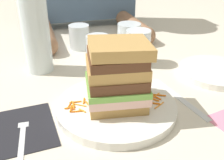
{
  "coord_description": "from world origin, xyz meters",
  "views": [
    {
      "loc": [
        -0.16,
        -0.44,
        0.32
      ],
      "look_at": [
        -0.01,
        0.04,
        0.06
      ],
      "focal_mm": 42.77,
      "sensor_mm": 36.0,
      "label": 1
    }
  ],
  "objects_px": {
    "water_bottle": "(35,26)",
    "empty_tumbler_0": "(129,34)",
    "main_plate": "(116,107)",
    "side_plate": "(216,71)",
    "sandwich": "(117,75)",
    "fork": "(22,133)",
    "juice_glass": "(138,49)",
    "knife": "(181,99)",
    "empty_tumbler_2": "(98,50)",
    "napkin_dark": "(23,127)",
    "empty_tumbler_1": "(79,37)"
  },
  "relations": [
    {
      "from": "water_bottle",
      "to": "empty_tumbler_0",
      "type": "distance_m",
      "value": 0.34
    },
    {
      "from": "main_plate",
      "to": "side_plate",
      "type": "xyz_separation_m",
      "value": [
        0.31,
        0.09,
        -0.0
      ]
    },
    {
      "from": "sandwich",
      "to": "fork",
      "type": "height_order",
      "value": "sandwich"
    },
    {
      "from": "juice_glass",
      "to": "water_bottle",
      "type": "xyz_separation_m",
      "value": [
        -0.27,
        0.04,
        0.08
      ]
    },
    {
      "from": "juice_glass",
      "to": "side_plate",
      "type": "bearing_deg",
      "value": -36.21
    },
    {
      "from": "knife",
      "to": "empty_tumbler_0",
      "type": "relative_size",
      "value": 2.53
    },
    {
      "from": "empty_tumbler_2",
      "to": "sandwich",
      "type": "bearing_deg",
      "value": -95.59
    },
    {
      "from": "knife",
      "to": "juice_glass",
      "type": "bearing_deg",
      "value": 95.36
    },
    {
      "from": "knife",
      "to": "empty_tumbler_0",
      "type": "xyz_separation_m",
      "value": [
        0.01,
        0.37,
        0.04
      ]
    },
    {
      "from": "water_bottle",
      "to": "napkin_dark",
      "type": "bearing_deg",
      "value": -101.14
    },
    {
      "from": "main_plate",
      "to": "empty_tumbler_2",
      "type": "xyz_separation_m",
      "value": [
        0.03,
        0.25,
        0.03
      ]
    },
    {
      "from": "sandwich",
      "to": "empty_tumbler_1",
      "type": "relative_size",
      "value": 1.77
    },
    {
      "from": "water_bottle",
      "to": "juice_glass",
      "type": "bearing_deg",
      "value": -7.76
    },
    {
      "from": "sandwich",
      "to": "side_plate",
      "type": "relative_size",
      "value": 0.71
    },
    {
      "from": "napkin_dark",
      "to": "empty_tumbler_2",
      "type": "bearing_deg",
      "value": 49.58
    },
    {
      "from": "sandwich",
      "to": "empty_tumbler_0",
      "type": "distance_m",
      "value": 0.41
    },
    {
      "from": "main_plate",
      "to": "empty_tumbler_0",
      "type": "bearing_deg",
      "value": 65.94
    },
    {
      "from": "water_bottle",
      "to": "fork",
      "type": "bearing_deg",
      "value": -100.56
    },
    {
      "from": "main_plate",
      "to": "sandwich",
      "type": "height_order",
      "value": "sandwich"
    },
    {
      "from": "empty_tumbler_1",
      "to": "sandwich",
      "type": "bearing_deg",
      "value": -89.38
    },
    {
      "from": "empty_tumbler_1",
      "to": "napkin_dark",
      "type": "bearing_deg",
      "value": -115.62
    },
    {
      "from": "water_bottle",
      "to": "empty_tumbler_1",
      "type": "height_order",
      "value": "water_bottle"
    },
    {
      "from": "sandwich",
      "to": "empty_tumbler_0",
      "type": "bearing_deg",
      "value": 66.07
    },
    {
      "from": "napkin_dark",
      "to": "water_bottle",
      "type": "bearing_deg",
      "value": 78.86
    },
    {
      "from": "main_plate",
      "to": "fork",
      "type": "height_order",
      "value": "main_plate"
    },
    {
      "from": "juice_glass",
      "to": "empty_tumbler_2",
      "type": "distance_m",
      "value": 0.11
    },
    {
      "from": "napkin_dark",
      "to": "empty_tumbler_1",
      "type": "relative_size",
      "value": 1.9
    },
    {
      "from": "knife",
      "to": "side_plate",
      "type": "distance_m",
      "value": 0.18
    },
    {
      "from": "water_bottle",
      "to": "empty_tumbler_0",
      "type": "xyz_separation_m",
      "value": [
        0.3,
        0.12,
        -0.09
      ]
    },
    {
      "from": "napkin_dark",
      "to": "knife",
      "type": "relative_size",
      "value": 0.74
    },
    {
      "from": "sandwich",
      "to": "juice_glass",
      "type": "relative_size",
      "value": 1.39
    },
    {
      "from": "main_plate",
      "to": "fork",
      "type": "distance_m",
      "value": 0.19
    },
    {
      "from": "napkin_dark",
      "to": "fork",
      "type": "height_order",
      "value": "fork"
    },
    {
      "from": "empty_tumbler_0",
      "to": "knife",
      "type": "bearing_deg",
      "value": -91.51
    },
    {
      "from": "juice_glass",
      "to": "empty_tumbler_2",
      "type": "relative_size",
      "value": 1.2
    },
    {
      "from": "napkin_dark",
      "to": "empty_tumbler_1",
      "type": "xyz_separation_m",
      "value": [
        0.19,
        0.39,
        0.04
      ]
    },
    {
      "from": "sandwich",
      "to": "knife",
      "type": "xyz_separation_m",
      "value": [
        0.15,
        -0.0,
        -0.08
      ]
    },
    {
      "from": "empty_tumbler_0",
      "to": "empty_tumbler_1",
      "type": "distance_m",
      "value": 0.17
    },
    {
      "from": "sandwich",
      "to": "napkin_dark",
      "type": "height_order",
      "value": "sandwich"
    },
    {
      "from": "empty_tumbler_1",
      "to": "empty_tumbler_2",
      "type": "bearing_deg",
      "value": -78.23
    },
    {
      "from": "empty_tumbler_0",
      "to": "juice_glass",
      "type": "bearing_deg",
      "value": -101.03
    },
    {
      "from": "napkin_dark",
      "to": "fork",
      "type": "xyz_separation_m",
      "value": [
        -0.0,
        -0.02,
        0.0
      ]
    },
    {
      "from": "fork",
      "to": "knife",
      "type": "bearing_deg",
      "value": 4.25
    },
    {
      "from": "sandwich",
      "to": "knife",
      "type": "distance_m",
      "value": 0.17
    },
    {
      "from": "water_bottle",
      "to": "empty_tumbler_1",
      "type": "xyz_separation_m",
      "value": [
        0.14,
        0.13,
        -0.09
      ]
    },
    {
      "from": "fork",
      "to": "water_bottle",
      "type": "xyz_separation_m",
      "value": [
        0.05,
        0.28,
        0.12
      ]
    },
    {
      "from": "water_bottle",
      "to": "sandwich",
      "type": "bearing_deg",
      "value": -60.77
    },
    {
      "from": "empty_tumbler_1",
      "to": "water_bottle",
      "type": "bearing_deg",
      "value": -135.54
    },
    {
      "from": "main_plate",
      "to": "napkin_dark",
      "type": "bearing_deg",
      "value": -178.55
    },
    {
      "from": "juice_glass",
      "to": "side_plate",
      "type": "distance_m",
      "value": 0.22
    }
  ]
}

